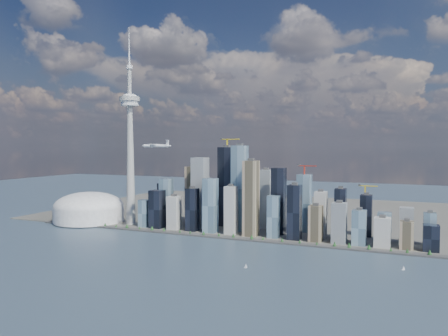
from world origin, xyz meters
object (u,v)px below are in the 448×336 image
at_px(dome_stadium, 89,209).
at_px(sailboat_west, 246,266).
at_px(needle_tower, 130,142).
at_px(sailboat_east, 403,269).
at_px(airplane, 157,145).

relative_size(dome_stadium, sailboat_west, 21.40).
relative_size(needle_tower, sailboat_west, 58.90).
height_order(sailboat_west, sailboat_east, sailboat_west).
xyz_separation_m(needle_tower, airplane, (151.17, -105.65, -10.25)).
height_order(dome_stadium, airplane, airplane).
height_order(dome_stadium, sailboat_west, dome_stadium).
relative_size(needle_tower, airplane, 7.55).
distance_m(needle_tower, dome_stadium, 241.40).
bearing_deg(sailboat_east, airplane, 155.99).
height_order(airplane, sailboat_east, airplane).
distance_m(needle_tower, sailboat_west, 578.31).
distance_m(dome_stadium, airplane, 358.58).
xyz_separation_m(dome_stadium, sailboat_west, (588.28, -271.56, -36.44)).
bearing_deg(needle_tower, airplane, -34.95).
bearing_deg(dome_stadium, sailboat_west, -24.78).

